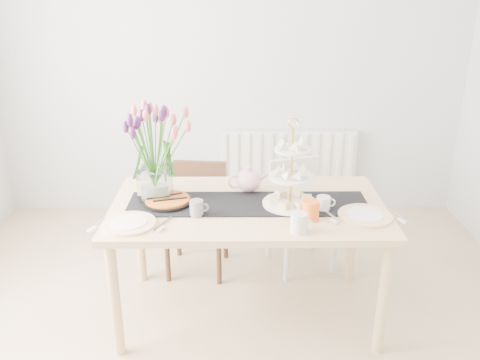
{
  "coord_description": "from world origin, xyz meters",
  "views": [
    {
      "loc": [
        0.05,
        -2.04,
        1.98
      ],
      "look_at": [
        0.07,
        0.62,
        0.92
      ],
      "focal_mm": 38.0,
      "sensor_mm": 36.0,
      "label": 1
    }
  ],
  "objects_px": {
    "chair_brown": "(198,209)",
    "cake_stand": "(291,184)",
    "plate_left": "(129,223)",
    "radiator": "(287,164)",
    "teapot": "(249,180)",
    "mug_orange": "(311,210)",
    "mug_white": "(299,223)",
    "plate_right": "(365,216)",
    "dining_table": "(248,216)",
    "tulip_vase": "(152,138)",
    "cream_jug": "(323,203)",
    "mug_grey": "(197,208)",
    "chair_white": "(298,205)",
    "tart_tin": "(168,201)"
  },
  "relations": [
    {
      "from": "chair_brown",
      "to": "cake_stand",
      "type": "bearing_deg",
      "value": -40.34
    },
    {
      "from": "cake_stand",
      "to": "plate_left",
      "type": "relative_size",
      "value": 1.63
    },
    {
      "from": "radiator",
      "to": "teapot",
      "type": "xyz_separation_m",
      "value": [
        -0.38,
        -1.34,
        0.38
      ]
    },
    {
      "from": "teapot",
      "to": "mug_orange",
      "type": "bearing_deg",
      "value": -63.0
    },
    {
      "from": "radiator",
      "to": "mug_white",
      "type": "height_order",
      "value": "mug_white"
    },
    {
      "from": "cake_stand",
      "to": "mug_orange",
      "type": "distance_m",
      "value": 0.22
    },
    {
      "from": "mug_orange",
      "to": "plate_right",
      "type": "relative_size",
      "value": 0.37
    },
    {
      "from": "dining_table",
      "to": "teapot",
      "type": "relative_size",
      "value": 6.41
    },
    {
      "from": "mug_white",
      "to": "cake_stand",
      "type": "bearing_deg",
      "value": 120.42
    },
    {
      "from": "tulip_vase",
      "to": "teapot",
      "type": "bearing_deg",
      "value": 9.11
    },
    {
      "from": "teapot",
      "to": "plate_left",
      "type": "relative_size",
      "value": 0.86
    },
    {
      "from": "chair_brown",
      "to": "cream_jug",
      "type": "distance_m",
      "value": 1.08
    },
    {
      "from": "mug_grey",
      "to": "plate_right",
      "type": "xyz_separation_m",
      "value": [
        0.93,
        -0.02,
        -0.04
      ]
    },
    {
      "from": "chair_white",
      "to": "mug_grey",
      "type": "relative_size",
      "value": 8.54
    },
    {
      "from": "radiator",
      "to": "plate_left",
      "type": "bearing_deg",
      "value": -120.0
    },
    {
      "from": "dining_table",
      "to": "mug_white",
      "type": "relative_size",
      "value": 15.18
    },
    {
      "from": "teapot",
      "to": "tart_tin",
      "type": "distance_m",
      "value": 0.51
    },
    {
      "from": "tart_tin",
      "to": "mug_white",
      "type": "height_order",
      "value": "mug_white"
    },
    {
      "from": "chair_brown",
      "to": "mug_grey",
      "type": "bearing_deg",
      "value": -79.9
    },
    {
      "from": "tart_tin",
      "to": "plate_right",
      "type": "relative_size",
      "value": 0.97
    },
    {
      "from": "tulip_vase",
      "to": "cake_stand",
      "type": "height_order",
      "value": "tulip_vase"
    },
    {
      "from": "radiator",
      "to": "cream_jug",
      "type": "relative_size",
      "value": 14.84
    },
    {
      "from": "cake_stand",
      "to": "mug_grey",
      "type": "relative_size",
      "value": 5.22
    },
    {
      "from": "cream_jug",
      "to": "mug_grey",
      "type": "distance_m",
      "value": 0.72
    },
    {
      "from": "cream_jug",
      "to": "tart_tin",
      "type": "relative_size",
      "value": 0.28
    },
    {
      "from": "tart_tin",
      "to": "tulip_vase",
      "type": "bearing_deg",
      "value": 132.69
    },
    {
      "from": "cake_stand",
      "to": "plate_right",
      "type": "relative_size",
      "value": 1.58
    },
    {
      "from": "cream_jug",
      "to": "mug_orange",
      "type": "relative_size",
      "value": 0.74
    },
    {
      "from": "mug_grey",
      "to": "plate_left",
      "type": "distance_m",
      "value": 0.37
    },
    {
      "from": "radiator",
      "to": "teapot",
      "type": "relative_size",
      "value": 4.81
    },
    {
      "from": "mug_orange",
      "to": "teapot",
      "type": "bearing_deg",
      "value": 65.5
    },
    {
      "from": "chair_white",
      "to": "mug_orange",
      "type": "distance_m",
      "value": 0.92
    },
    {
      "from": "teapot",
      "to": "tart_tin",
      "type": "xyz_separation_m",
      "value": [
        -0.48,
        -0.17,
        -0.06
      ]
    },
    {
      "from": "cream_jug",
      "to": "mug_orange",
      "type": "distance_m",
      "value": 0.15
    },
    {
      "from": "mug_orange",
      "to": "chair_white",
      "type": "bearing_deg",
      "value": 22.08
    },
    {
      "from": "tulip_vase",
      "to": "cake_stand",
      "type": "xyz_separation_m",
      "value": [
        0.79,
        -0.12,
        -0.24
      ]
    },
    {
      "from": "plate_right",
      "to": "cream_jug",
      "type": "bearing_deg",
      "value": 156.76
    },
    {
      "from": "radiator",
      "to": "mug_grey",
      "type": "height_order",
      "value": "mug_grey"
    },
    {
      "from": "cake_stand",
      "to": "mug_orange",
      "type": "relative_size",
      "value": 4.32
    },
    {
      "from": "cake_stand",
      "to": "plate_left",
      "type": "bearing_deg",
      "value": -165.03
    },
    {
      "from": "cake_stand",
      "to": "plate_right",
      "type": "distance_m",
      "value": 0.45
    },
    {
      "from": "radiator",
      "to": "mug_grey",
      "type": "xyz_separation_m",
      "value": [
        -0.67,
        -1.67,
        0.35
      ]
    },
    {
      "from": "chair_brown",
      "to": "plate_right",
      "type": "relative_size",
      "value": 2.58
    },
    {
      "from": "plate_right",
      "to": "chair_white",
      "type": "bearing_deg",
      "value": 107.77
    },
    {
      "from": "chair_brown",
      "to": "mug_orange",
      "type": "height_order",
      "value": "mug_orange"
    },
    {
      "from": "tart_tin",
      "to": "dining_table",
      "type": "bearing_deg",
      "value": -1.32
    },
    {
      "from": "radiator",
      "to": "chair_white",
      "type": "bearing_deg",
      "value": -90.27
    },
    {
      "from": "radiator",
      "to": "mug_grey",
      "type": "bearing_deg",
      "value": -111.96
    },
    {
      "from": "chair_white",
      "to": "mug_orange",
      "type": "xyz_separation_m",
      "value": [
        -0.04,
        -0.85,
        0.36
      ]
    },
    {
      "from": "cake_stand",
      "to": "radiator",
      "type": "bearing_deg",
      "value": 84.79
    }
  ]
}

